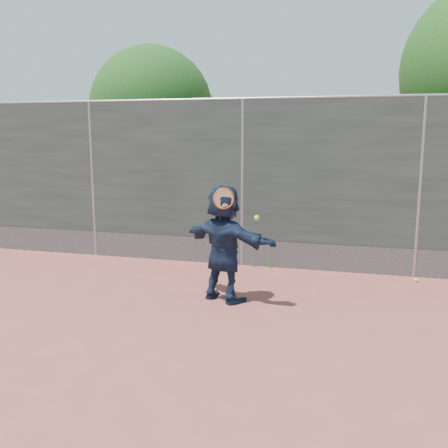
# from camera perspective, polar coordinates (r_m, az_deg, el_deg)

# --- Properties ---
(ground) EXTENTS (80.00, 80.00, 0.00)m
(ground) POSITION_cam_1_polar(r_m,az_deg,el_deg) (6.10, -5.55, -12.92)
(ground) COLOR #9E4C42
(ground) RESTS_ON ground
(player) EXTENTS (1.64, 1.11, 1.69)m
(player) POSITION_cam_1_polar(r_m,az_deg,el_deg) (7.16, 0.00, -2.22)
(player) COLOR #16243E
(player) RESTS_ON ground
(ball_ground) EXTENTS (0.07, 0.07, 0.07)m
(ball_ground) POSITION_cam_1_polar(r_m,az_deg,el_deg) (8.80, 21.10, -5.99)
(ball_ground) COLOR #C4FA37
(ball_ground) RESTS_ON ground
(fence) EXTENTS (20.00, 0.06, 3.03)m
(fence) POSITION_cam_1_polar(r_m,az_deg,el_deg) (9.00, 2.11, 5.09)
(fence) COLOR #38423D
(fence) RESTS_ON ground
(swing_action) EXTENTS (0.64, 0.18, 0.51)m
(swing_action) POSITION_cam_1_polar(r_m,az_deg,el_deg) (6.83, 0.33, 2.54)
(swing_action) COLOR orange
(swing_action) RESTS_ON ground
(tree_left) EXTENTS (3.15, 3.00, 4.53)m
(tree_left) POSITION_cam_1_polar(r_m,az_deg,el_deg) (12.76, -7.53, 12.64)
(tree_left) COLOR #382314
(tree_left) RESTS_ON ground
(weed_clump) EXTENTS (0.68, 0.07, 0.30)m
(weed_clump) POSITION_cam_1_polar(r_m,az_deg,el_deg) (9.07, 3.71, -4.18)
(weed_clump) COLOR #387226
(weed_clump) RESTS_ON ground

